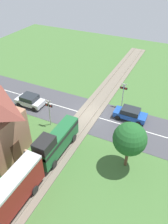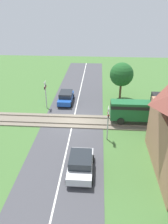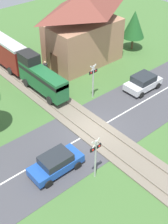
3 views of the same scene
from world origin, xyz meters
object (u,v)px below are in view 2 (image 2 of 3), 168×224
crossing_signal_west_approach (46,91)px  pedestrian_by_station (167,128)px  car_near_crossing (66,97)px  crossing_signal_east_approach (108,119)px  car_far_side (81,164)px

crossing_signal_west_approach → pedestrian_by_station: (5.04, 12.80, -1.33)m
crossing_signal_west_approach → car_near_crossing: bearing=128.6°
crossing_signal_east_approach → pedestrian_by_station: size_ratio=1.89×
car_far_side → crossing_signal_west_approach: crossing_signal_west_approach is taller
car_near_crossing → crossing_signal_east_approach: 9.42m
car_near_crossing → car_far_side: size_ratio=1.04×
car_near_crossing → pedestrian_by_station: bearing=57.9°
car_near_crossing → car_far_side: 12.66m
car_near_crossing → pedestrian_by_station: size_ratio=2.12×
car_near_crossing → car_far_side: bearing=13.1°
car_far_side → crossing_signal_west_approach: 11.85m
crossing_signal_west_approach → pedestrian_by_station: 13.82m
car_near_crossing → crossing_signal_east_approach: (7.87, 4.98, 1.39)m
crossing_signal_west_approach → crossing_signal_east_approach: same height
crossing_signal_east_approach → pedestrian_by_station: crossing_signal_east_approach is taller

